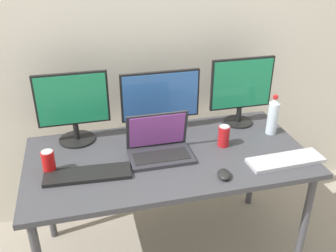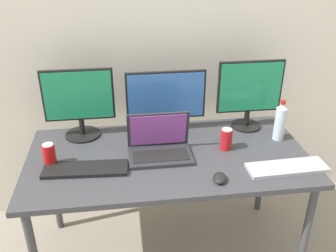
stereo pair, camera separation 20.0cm
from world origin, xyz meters
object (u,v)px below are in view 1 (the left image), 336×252
Objects in this scene: laptop_silver at (159,146)px; work_desk at (168,164)px; monitor_left at (73,106)px; soda_can_near_keyboard at (49,162)px; mouse_by_keyboard at (224,174)px; monitor_right at (241,89)px; monitor_center at (161,100)px; water_bottle at (273,116)px; keyboard_main at (88,174)px; soda_can_by_laptop at (224,136)px; keyboard_aux at (286,160)px.

work_desk is at bearing -12.06° from laptop_silver.
monitor_left reaches higher than soda_can_near_keyboard.
mouse_by_keyboard reaches higher than work_desk.
monitor_left is at bearing 178.87° from monitor_right.
monitor_center is at bearing 123.35° from mouse_by_keyboard.
monitor_left is 0.93m from mouse_by_keyboard.
water_bottle is at bearing 7.71° from work_desk.
keyboard_main is (-0.47, -0.39, -0.20)m from monitor_center.
monitor_right is 4.49× the size of mouse_by_keyboard.
monitor_left reaches higher than laptop_silver.
mouse_by_keyboard is at bearing -38.64° from monitor_left.
soda_can_by_laptop is at bearing -129.28° from monitor_right.
monitor_left is at bearing 64.24° from soda_can_near_keyboard.
work_desk is 16.07× the size of mouse_by_keyboard.
work_desk is at bearing -176.57° from soda_can_by_laptop.
mouse_by_keyboard is (0.20, -0.56, -0.19)m from monitor_center.
soda_can_by_laptop reaches higher than keyboard_main.
work_desk is 3.71× the size of keyboard_aux.
monitor_center is 1.10× the size of keyboard_main.
monitor_left reaches higher than mouse_by_keyboard.
laptop_silver is 3.56× the size of mouse_by_keyboard.
work_desk is 4.51× the size of laptop_silver.
mouse_by_keyboard is at bearing -70.72° from monitor_center.
keyboard_aux is at bearing -104.11° from water_bottle.
keyboard_main is at bearing -23.60° from soda_can_near_keyboard.
laptop_silver is at bearing 2.78° from soda_can_near_keyboard.
work_desk is 0.67m from monitor_right.
keyboard_main is 1.04× the size of keyboard_aux.
monitor_center is 4.94× the size of mouse_by_keyboard.
monitor_right reaches higher than work_desk.
monitor_right is 0.26m from water_bottle.
soda_can_near_keyboard is at bearing -177.22° from laptop_silver.
keyboard_aux is (0.06, -0.50, -0.23)m from monitor_right.
monitor_right is at bearing 24.12° from keyboard_main.
work_desk is 0.64m from keyboard_aux.
soda_can_near_keyboard is at bearing 177.20° from mouse_by_keyboard.
keyboard_main is 4.51× the size of mouse_by_keyboard.
water_bottle reaches higher than work_desk.
work_desk is 3.56× the size of keyboard_main.
monitor_center is at bearing -0.28° from monitor_left.
monitor_right is 0.67m from laptop_silver.
work_desk is 3.69× the size of monitor_left.
monitor_center reaches higher than keyboard_main.
water_bottle is (0.46, 0.37, 0.10)m from mouse_by_keyboard.
monitor_center is 0.74m from soda_can_near_keyboard.
water_bottle is at bearing -16.54° from monitor_center.
soda_can_by_laptop is (0.38, 0.01, 0.01)m from laptop_silver.
water_bottle is (0.65, -0.19, -0.09)m from monitor_center.
keyboard_aux is at bearing 21.83° from mouse_by_keyboard.
work_desk is 12.37× the size of soda_can_near_keyboard.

